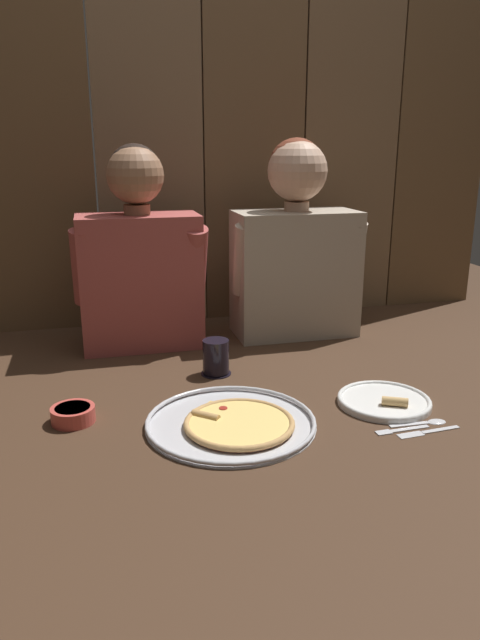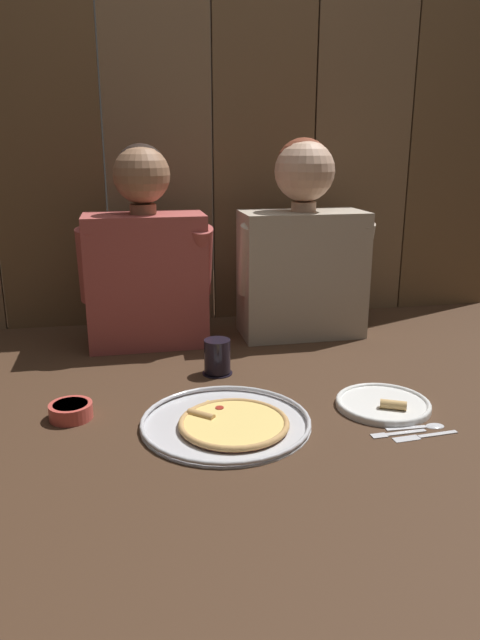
{
  "view_description": "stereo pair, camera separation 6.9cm",
  "coord_description": "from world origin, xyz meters",
  "px_view_note": "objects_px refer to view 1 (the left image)",
  "views": [
    {
      "loc": [
        -0.39,
        -1.31,
        0.61
      ],
      "look_at": [
        -0.03,
        0.1,
        0.18
      ],
      "focal_mm": 32.83,
      "sensor_mm": 36.0,
      "label": 1
    },
    {
      "loc": [
        -0.32,
        -1.32,
        0.61
      ],
      "look_at": [
        -0.03,
        0.1,
        0.18
      ],
      "focal_mm": 32.83,
      "sensor_mm": 36.0,
      "label": 2
    }
  ],
  "objects_px": {
    "diner_left": "(139,258)",
    "dipping_bowl": "(73,414)",
    "drinking_glass": "(216,357)",
    "diner_right": "(296,247)",
    "pizza_tray": "(233,422)",
    "dinner_plate": "(384,401)"
  },
  "relations": [
    {
      "from": "diner_left",
      "to": "dipping_bowl",
      "type": "bearing_deg",
      "value": -111.82
    },
    {
      "from": "drinking_glass",
      "to": "diner_right",
      "type": "relative_size",
      "value": 0.16
    },
    {
      "from": "diner_right",
      "to": "pizza_tray",
      "type": "bearing_deg",
      "value": -119.88
    },
    {
      "from": "dinner_plate",
      "to": "dipping_bowl",
      "type": "relative_size",
      "value": 2.27
    },
    {
      "from": "diner_left",
      "to": "diner_right",
      "type": "bearing_deg",
      "value": 0.09
    },
    {
      "from": "drinking_glass",
      "to": "diner_left",
      "type": "height_order",
      "value": "diner_left"
    },
    {
      "from": "dinner_plate",
      "to": "diner_right",
      "type": "relative_size",
      "value": 0.36
    },
    {
      "from": "dipping_bowl",
      "to": "diner_right",
      "type": "height_order",
      "value": "diner_right"
    },
    {
      "from": "diner_right",
      "to": "diner_left",
      "type": "bearing_deg",
      "value": -179.91
    },
    {
      "from": "diner_left",
      "to": "dinner_plate",
      "type": "bearing_deg",
      "value": -48.49
    },
    {
      "from": "drinking_glass",
      "to": "diner_left",
      "type": "distance_m",
      "value": 0.42
    },
    {
      "from": "diner_left",
      "to": "diner_right",
      "type": "distance_m",
      "value": 0.51
    },
    {
      "from": "dipping_bowl",
      "to": "diner_left",
      "type": "bearing_deg",
      "value": 68.18
    },
    {
      "from": "pizza_tray",
      "to": "diner_right",
      "type": "relative_size",
      "value": 0.61
    },
    {
      "from": "dinner_plate",
      "to": "dipping_bowl",
      "type": "height_order",
      "value": "dipping_bowl"
    },
    {
      "from": "pizza_tray",
      "to": "dipping_bowl",
      "type": "distance_m",
      "value": 0.37
    },
    {
      "from": "dinner_plate",
      "to": "diner_right",
      "type": "height_order",
      "value": "diner_right"
    },
    {
      "from": "drinking_glass",
      "to": "dipping_bowl",
      "type": "height_order",
      "value": "drinking_glass"
    },
    {
      "from": "diner_right",
      "to": "drinking_glass",
      "type": "bearing_deg",
      "value": -137.39
    },
    {
      "from": "dipping_bowl",
      "to": "diner_left",
      "type": "xyz_separation_m",
      "value": [
        0.21,
        0.52,
        0.26
      ]
    },
    {
      "from": "diner_left",
      "to": "drinking_glass",
      "type": "bearing_deg",
      "value": -60.49
    },
    {
      "from": "dipping_bowl",
      "to": "drinking_glass",
      "type": "bearing_deg",
      "value": 28.93
    }
  ]
}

